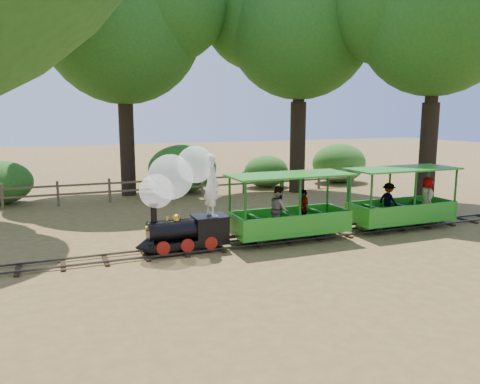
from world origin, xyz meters
name	(u,v)px	position (x,y,z in m)	size (l,w,h in m)	color
ground	(252,245)	(0.00, 0.00, 0.00)	(90.00, 90.00, 0.00)	olive
track	(252,242)	(0.00, 0.00, 0.07)	(22.00, 1.00, 0.10)	#3F3D3A
locomotive	(180,192)	(-2.03, 0.06, 1.62)	(2.50, 1.17, 2.87)	black
carriage_front	(289,214)	(1.13, -0.04, 0.79)	(3.57, 1.46, 1.85)	green
carriage_rear	(403,204)	(5.25, -0.03, 0.79)	(3.57, 1.46, 1.85)	green
oak_nc	(121,15)	(-2.03, 9.59, 7.80)	(8.57, 7.55, 10.88)	#2D2116
oak_ne	(299,17)	(5.47, 7.59, 7.87)	(8.24, 7.25, 10.84)	#2D2116
oak_e	(435,9)	(8.97, 3.08, 7.61)	(7.55, 6.64, 10.33)	#2D2116
fence	(180,185)	(0.00, 8.00, 0.58)	(18.10, 0.10, 1.00)	brown
shrub_west	(0,182)	(-7.17, 9.30, 0.89)	(2.57, 1.98, 1.78)	#2D6B1E
shrub_mid_w	(183,169)	(0.46, 9.30, 1.11)	(3.22, 2.48, 2.23)	#2D6B1E
shrub_mid_e	(266,171)	(4.74, 9.30, 0.79)	(2.29, 1.76, 1.58)	#2D6B1E
shrub_east	(339,163)	(9.00, 9.30, 1.03)	(2.99, 2.30, 2.07)	#2D6B1E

